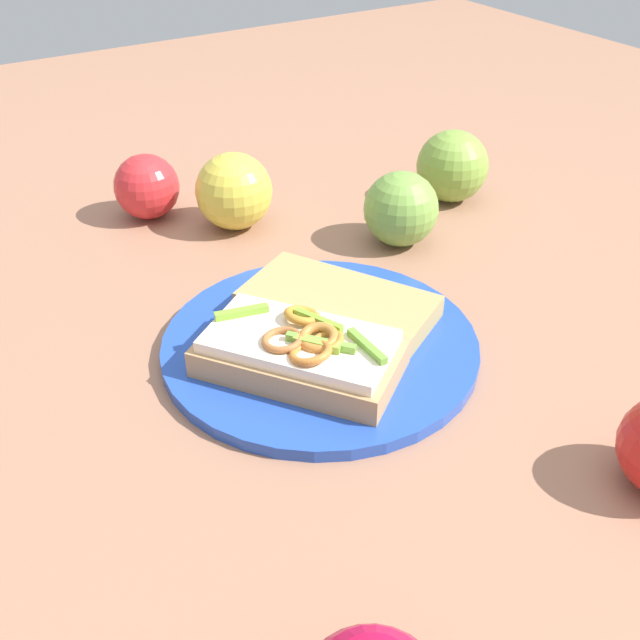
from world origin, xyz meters
TOP-DOWN VIEW (x-y plane):
  - ground_plane at (0.00, 0.00)m, footprint 2.00×2.00m
  - plate at (0.00, 0.00)m, footprint 0.26×0.26m
  - sandwich at (-0.03, -0.03)m, footprint 0.16×0.18m
  - bread_slice_side at (0.03, 0.02)m, footprint 0.15×0.18m
  - apple_0 at (-0.03, 0.31)m, footprint 0.10×0.10m
  - apple_1 at (0.28, 0.17)m, footprint 0.11×0.11m
  - apple_3 at (0.04, 0.24)m, footprint 0.09×0.09m
  - apple_4 at (0.17, 0.12)m, footprint 0.11×0.11m

SIDE VIEW (x-z plane):
  - ground_plane at x=0.00m, z-range 0.00..0.00m
  - plate at x=0.00m, z-range 0.00..0.01m
  - bread_slice_side at x=0.03m, z-range 0.01..0.03m
  - sandwich at x=-0.03m, z-range 0.01..0.05m
  - apple_0 at x=-0.03m, z-range 0.00..0.07m
  - apple_4 at x=0.17m, z-range 0.00..0.08m
  - apple_1 at x=0.28m, z-range 0.00..0.08m
  - apple_3 at x=0.04m, z-range 0.00..0.08m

